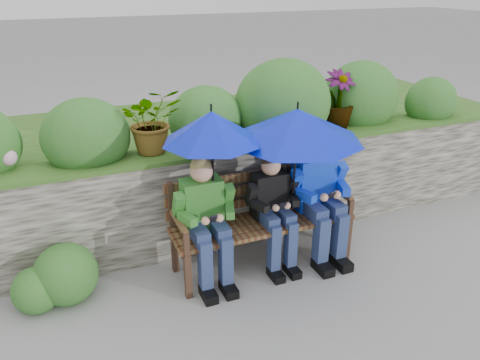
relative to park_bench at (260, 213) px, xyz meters
name	(u,v)px	position (x,y,z in m)	size (l,w,h in m)	color
ground	(244,279)	(-0.26, -0.24, -0.51)	(60.00, 60.00, 0.00)	gray
garden_backdrop	(191,159)	(-0.25, 1.38, 0.08)	(8.00, 2.87, 1.82)	#403D32
park_bench	(260,213)	(0.00, 0.00, 0.00)	(1.70, 0.50, 0.90)	#3A261A
boy_left	(206,216)	(-0.55, -0.08, 0.13)	(0.52, 0.61, 1.15)	#1E6219
boy_middle	(274,205)	(0.10, -0.08, 0.10)	(0.48, 0.55, 1.09)	black
boy_right	(319,187)	(0.57, -0.08, 0.20)	(0.57, 0.69, 1.22)	blue
umbrella_left	(212,127)	(-0.46, -0.03, 0.90)	(0.84, 0.84, 0.92)	#0619D0
umbrella_right	(297,125)	(0.29, -0.10, 0.85)	(1.18, 1.18, 0.86)	#0619D0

